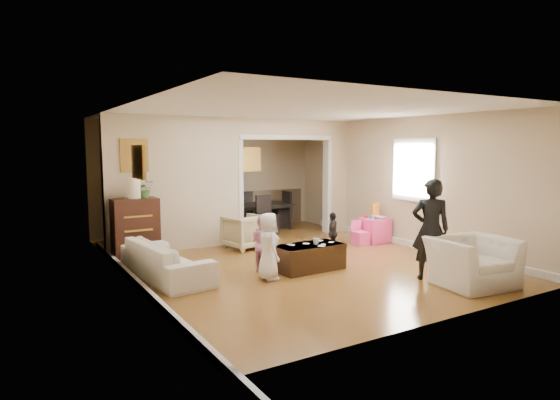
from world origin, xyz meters
TOP-DOWN VIEW (x-y plane):
  - floor at (0.00, 0.00)m, footprint 7.00×7.00m
  - partition_left at (-1.38, 1.80)m, footprint 2.75×0.18m
  - partition_right at (2.48, 1.80)m, footprint 0.55×0.18m
  - partition_header at (1.10, 1.80)m, footprint 2.22×0.18m
  - window_pane at (2.73, -0.40)m, footprint 0.03×0.95m
  - framed_art_partition at (-2.20, 1.70)m, footprint 0.45×0.03m
  - framed_art_sofa_wall at (-2.71, -0.60)m, footprint 0.03×0.55m
  - framed_art_alcove at (1.10, 3.44)m, footprint 0.45×0.03m
  - sofa at (-2.20, -0.10)m, footprint 0.96×2.03m
  - armchair_back at (-0.21, 1.20)m, footprint 0.83×0.85m
  - armchair_front at (1.46, -2.76)m, footprint 1.19×1.08m
  - dresser at (-2.28, 1.45)m, footprint 0.79×0.45m
  - table_lamp at (-2.28, 1.45)m, footprint 0.22×0.22m
  - potted_plant at (-2.08, 1.45)m, footprint 0.28×0.24m
  - coffee_table at (-0.05, -0.82)m, footprint 1.14×0.60m
  - coffee_cup at (0.05, -0.87)m, footprint 0.11×0.11m
  - play_table at (2.41, 0.37)m, footprint 0.55×0.55m
  - cereal_box at (2.53, 0.47)m, footprint 0.20×0.08m
  - cyan_cup at (2.31, 0.32)m, footprint 0.08×0.08m
  - toy_block at (2.29, 0.49)m, footprint 0.10×0.09m
  - play_bowl at (2.46, 0.25)m, footprint 0.24×0.24m
  - dining_table at (0.94, 2.99)m, footprint 1.83×1.10m
  - adult_person at (1.20, -2.21)m, footprint 0.67×0.63m
  - child_kneel_a at (-0.90, -0.97)m, footprint 0.39×0.54m
  - child_kneel_b at (-0.75, -0.52)m, footprint 0.50×0.55m
  - child_toddler at (1.00, -0.07)m, footprint 0.47×0.45m
  - craft_papers at (0.03, -0.79)m, footprint 0.80×0.49m

SIDE VIEW (x-z plane):
  - floor at x=0.00m, z-range 0.00..0.00m
  - coffee_table at x=-0.05m, z-range 0.00..0.42m
  - play_table at x=2.41m, z-range 0.00..0.51m
  - sofa at x=-2.20m, z-range 0.00..0.57m
  - dining_table at x=0.94m, z-range 0.00..0.62m
  - armchair_back at x=-0.21m, z-range 0.00..0.66m
  - armchair_front at x=1.46m, z-range 0.00..0.70m
  - child_toddler at x=1.00m, z-range 0.00..0.79m
  - craft_papers at x=0.03m, z-range 0.42..0.42m
  - child_kneel_b at x=-0.75m, z-range 0.00..0.93m
  - coffee_cup at x=0.05m, z-range 0.42..0.52m
  - child_kneel_a at x=-0.90m, z-range 0.00..1.02m
  - toy_block at x=2.29m, z-range 0.51..0.56m
  - play_bowl at x=2.46m, z-range 0.51..0.56m
  - dresser at x=-2.28m, z-range 0.00..1.09m
  - cyan_cup at x=2.31m, z-range 0.51..0.59m
  - cereal_box at x=2.53m, z-range 0.51..0.81m
  - adult_person at x=1.20m, z-range 0.00..1.54m
  - potted_plant at x=-2.08m, z-range 1.09..1.40m
  - table_lamp at x=-2.28m, z-range 1.09..1.45m
  - partition_left at x=-1.38m, z-range 0.00..2.60m
  - partition_right at x=2.48m, z-range 0.00..2.60m
  - window_pane at x=2.73m, z-range 1.00..2.10m
  - framed_art_alcove at x=1.10m, z-range 1.42..1.98m
  - framed_art_sofa_wall at x=-2.71m, z-range 1.60..2.00m
  - framed_art_partition at x=-2.20m, z-range 1.58..2.12m
  - partition_header at x=1.10m, z-range 2.25..2.60m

